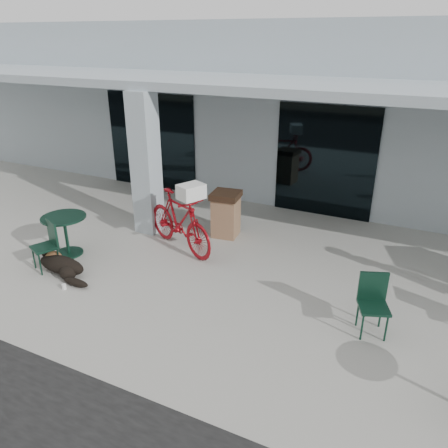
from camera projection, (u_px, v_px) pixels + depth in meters
The scene contains 14 objects.
ground at pixel (146, 293), 7.63m from camera, with size 80.00×80.00×0.00m, color #A19F98.
building at pixel (298, 101), 13.75m from camera, with size 22.00×7.00×4.50m, color #A7B3BD.
storefront_glass_left at pixel (152, 142), 12.48m from camera, with size 2.80×0.06×2.70m, color black.
storefront_glass_right at pixel (325, 162), 10.49m from camera, with size 2.40×0.06×2.70m, color black.
column at pixel (146, 164), 9.51m from camera, with size 0.50×0.50×3.12m, color #A7B3BD.
overhang at pixel (234, 83), 9.32m from camera, with size 22.00×2.80×0.18m, color #A7B3BD.
bicycle at pixel (179, 221), 8.98m from camera, with size 0.59×2.08×1.25m, color maroon.
laundry_basket at pixel (191, 192), 8.36m from camera, with size 0.49×0.36×0.29m, color white.
dog at pixel (62, 264), 8.20m from camera, with size 1.18×0.39×0.39m, color black, non-canonical shape.
cup_near_dog at pixel (64, 287), 7.74m from camera, with size 0.08×0.08×0.10m, color white.
cafe_table_near at pixel (66, 235), 8.86m from camera, with size 0.89×0.89×0.83m, color #133728, non-canonical shape.
cafe_chair_near at pixel (44, 247), 8.25m from camera, with size 0.43×0.47×0.95m, color #133728, non-canonical shape.
cafe_chair_far_a at pixel (374, 307), 6.44m from camera, with size 0.43×0.47×0.94m, color #133728, non-canonical shape.
trash_receptacle at pixel (226, 214), 9.66m from camera, with size 0.60×0.60×1.02m, color #886346, non-canonical shape.
Camera 1 is at (4.06, -5.27, 4.16)m, focal length 35.00 mm.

